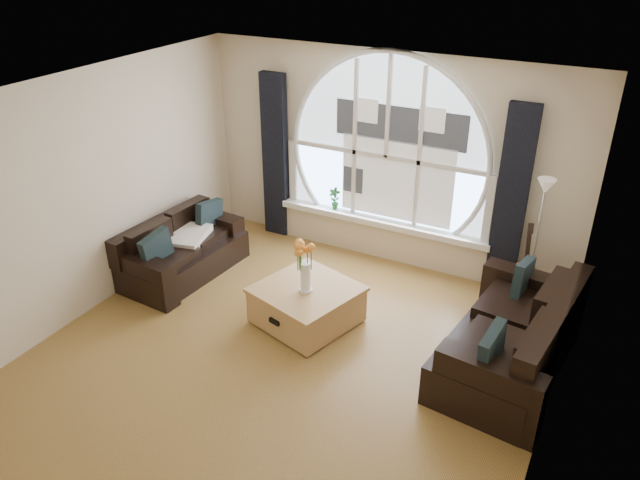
{
  "coord_description": "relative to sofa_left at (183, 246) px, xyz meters",
  "views": [
    {
      "loc": [
        2.67,
        -4.19,
        4.05
      ],
      "look_at": [
        0.0,
        0.9,
        1.05
      ],
      "focal_mm": 34.62,
      "sensor_mm": 36.0,
      "label": 1
    }
  ],
  "objects": [
    {
      "name": "wall_left",
      "position": [
        -0.46,
        -1.06,
        0.95
      ],
      "size": [
        0.01,
        5.5,
        2.7
      ],
      "primitive_type": "cube",
      "color": "beige",
      "rests_on": "ground"
    },
    {
      "name": "coffee_chest",
      "position": [
        1.9,
        -0.22,
        -0.16
      ],
      "size": [
        1.23,
        1.23,
        0.49
      ],
      "primitive_type": "cube",
      "rotation": [
        0.0,
        0.0,
        -0.28
      ],
      "color": "tan",
      "rests_on": "ground"
    },
    {
      "name": "potted_plant",
      "position": [
        1.34,
        1.59,
        0.3
      ],
      "size": [
        0.17,
        0.13,
        0.31
      ],
      "primitive_type": "imported",
      "rotation": [
        0.0,
        0.0,
        0.13
      ],
      "color": "#1E6023",
      "rests_on": "window_sill"
    },
    {
      "name": "window_sill",
      "position": [
        2.04,
        1.59,
        0.11
      ],
      "size": [
        2.9,
        0.22,
        0.08
      ],
      "primitive_type": "cube",
      "color": "white",
      "rests_on": "wall_back"
    },
    {
      "name": "attic_slope",
      "position": [
        4.24,
        -1.06,
        1.95
      ],
      "size": [
        0.92,
        5.5,
        0.72
      ],
      "primitive_type": "cube",
      "color": "silver",
      "rests_on": "ground"
    },
    {
      "name": "window_frame",
      "position": [
        2.04,
        1.63,
        1.23
      ],
      "size": [
        2.76,
        0.08,
        2.15
      ],
      "primitive_type": "cube",
      "color": "white",
      "rests_on": "wall_back"
    },
    {
      "name": "guitar",
      "position": [
        3.94,
        1.36,
        0.13
      ],
      "size": [
        0.42,
        0.36,
        1.06
      ],
      "primitive_type": "cube",
      "rotation": [
        0.0,
        0.0,
        0.37
      ],
      "color": "brown",
      "rests_on": "ground"
    },
    {
      "name": "wall_back",
      "position": [
        2.04,
        1.69,
        0.95
      ],
      "size": [
        5.0,
        0.01,
        2.7
      ],
      "primitive_type": "cube",
      "color": "beige",
      "rests_on": "ground"
    },
    {
      "name": "curtain_right",
      "position": [
        3.64,
        1.57,
        0.75
      ],
      "size": [
        0.35,
        0.12,
        2.3
      ],
      "primitive_type": "cube",
      "color": "black",
      "rests_on": "ground"
    },
    {
      "name": "arched_window",
      "position": [
        2.04,
        1.66,
        1.23
      ],
      "size": [
        2.6,
        0.06,
        2.15
      ],
      "primitive_type": "cube",
      "color": "silver",
      "rests_on": "wall_back"
    },
    {
      "name": "floor_lamp",
      "position": [
        4.02,
        1.26,
        0.4
      ],
      "size": [
        0.24,
        0.24,
        1.6
      ],
      "primitive_type": "cube",
      "color": "#B2B2B2",
      "rests_on": "ground"
    },
    {
      "name": "throw_blanket",
      "position": [
        -0.03,
        0.08,
        0.1
      ],
      "size": [
        0.66,
        0.66,
        0.1
      ],
      "primitive_type": "cube",
      "rotation": [
        0.0,
        0.0,
        0.22
      ],
      "color": "silver",
      "rests_on": "sofa_left"
    },
    {
      "name": "ceiling",
      "position": [
        2.04,
        -1.06,
        2.3
      ],
      "size": [
        5.0,
        5.5,
        0.01
      ],
      "primitive_type": "cube",
      "color": "silver",
      "rests_on": "ground"
    },
    {
      "name": "curtain_left",
      "position": [
        0.44,
        1.57,
        0.75
      ],
      "size": [
        0.35,
        0.12,
        2.3
      ],
      "primitive_type": "cube",
      "color": "black",
      "rests_on": "ground"
    },
    {
      "name": "wall_front",
      "position": [
        2.04,
        -3.81,
        0.95
      ],
      "size": [
        5.0,
        0.01,
        2.7
      ],
      "primitive_type": "cube",
      "color": "beige",
      "rests_on": "ground"
    },
    {
      "name": "sofa_right",
      "position": [
        4.07,
        -0.0,
        0.0
      ],
      "size": [
        1.2,
        2.05,
        0.86
      ],
      "primitive_type": "cube",
      "rotation": [
        0.0,
        0.0,
        -0.12
      ],
      "color": "black",
      "rests_on": "ground"
    },
    {
      "name": "wall_right",
      "position": [
        4.54,
        -1.06,
        0.95
      ],
      "size": [
        0.01,
        5.5,
        2.7
      ],
      "primitive_type": "cube",
      "color": "beige",
      "rests_on": "ground"
    },
    {
      "name": "sofa_left",
      "position": [
        0.0,
        0.0,
        0.0
      ],
      "size": [
        0.94,
        1.68,
        0.72
      ],
      "primitive_type": "cube",
      "rotation": [
        0.0,
        0.0,
        -0.08
      ],
      "color": "black",
      "rests_on": "ground"
    },
    {
      "name": "vase_flowers",
      "position": [
        1.92,
        -0.28,
        0.44
      ],
      "size": [
        0.24,
        0.24,
        0.7
      ],
      "primitive_type": "cube",
      "color": "white",
      "rests_on": "coffee_chest"
    },
    {
      "name": "ground",
      "position": [
        2.04,
        -1.06,
        -0.4
      ],
      "size": [
        5.0,
        5.5,
        0.01
      ],
      "primitive_type": "cube",
      "color": "brown",
      "rests_on": "ground"
    },
    {
      "name": "neighbor_house",
      "position": [
        2.19,
        1.64,
        1.1
      ],
      "size": [
        1.7,
        0.02,
        1.5
      ],
      "primitive_type": "cube",
      "color": "silver",
      "rests_on": "wall_back"
    }
  ]
}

